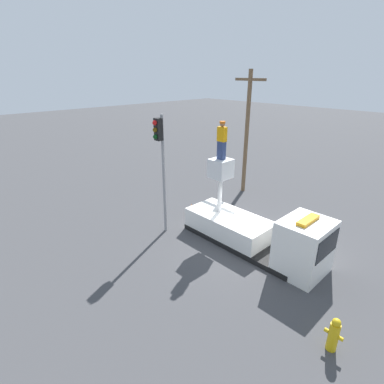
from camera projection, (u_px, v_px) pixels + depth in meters
ground_plane at (242, 243)px, 14.36m from camera, size 120.00×120.00×0.00m
bucket_truck at (255, 233)px, 13.60m from camera, size 6.86×2.10×3.85m
worker at (222, 141)px, 13.63m from camera, size 0.40×0.26×1.75m
traffic_light_pole at (161, 153)px, 13.90m from camera, size 0.34×0.57×5.88m
fire_hydrant at (334, 335)px, 8.68m from camera, size 0.54×0.30×1.14m
traffic_cone_rear at (191, 210)px, 17.09m from camera, size 0.46×0.46×0.69m
utility_pole at (247, 129)px, 19.17m from camera, size 2.20×0.26×7.81m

